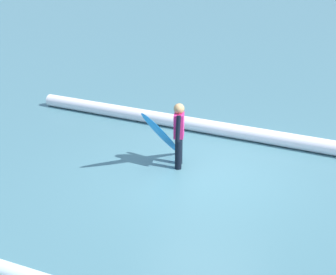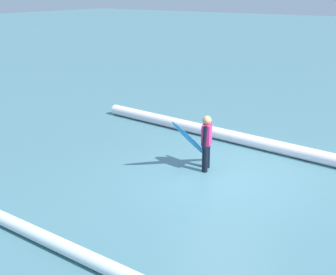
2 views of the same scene
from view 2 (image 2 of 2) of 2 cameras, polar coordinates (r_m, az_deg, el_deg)
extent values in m
plane|color=slate|center=(10.81, 7.27, -5.14)|extent=(133.25, 133.25, 0.00)
cylinder|color=black|center=(11.03, 4.66, -2.71)|extent=(0.14, 0.14, 0.66)
cylinder|color=black|center=(11.29, 4.95, -2.22)|extent=(0.14, 0.14, 0.66)
cube|color=#D82672|center=(10.97, 4.88, 0.38)|extent=(0.30, 0.39, 0.50)
sphere|color=#AA8154|center=(10.86, 4.93, 2.17)|extent=(0.22, 0.22, 0.22)
cylinder|color=black|center=(10.77, 4.65, 0.04)|extent=(0.09, 0.16, 0.55)
cylinder|color=black|center=(11.17, 5.10, 0.70)|extent=(0.09, 0.20, 0.55)
ellipsoid|color=#268CE5|center=(11.11, 3.09, -0.54)|extent=(0.36, 1.64, 1.41)
ellipsoid|color=blue|center=(11.10, 3.09, -0.52)|extent=(0.17, 1.31, 1.13)
cylinder|color=white|center=(12.24, 18.09, -2.22)|extent=(14.71, 1.46, 0.34)
camera|label=1|loc=(1.42, -52.91, 7.98)|focal=53.42mm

